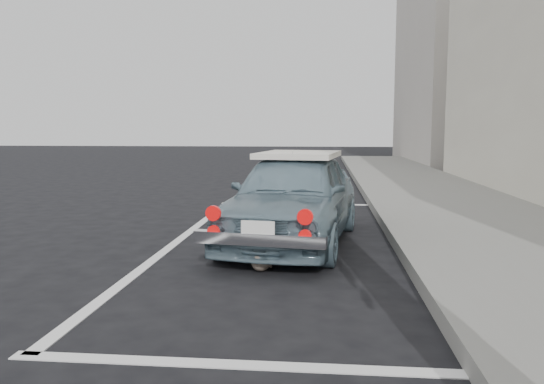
{
  "coord_description": "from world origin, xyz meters",
  "views": [
    {
      "loc": [
        0.95,
        -3.55,
        1.44
      ],
      "look_at": [
        0.4,
        2.16,
        0.75
      ],
      "focal_mm": 35.0,
      "sensor_mm": 36.0,
      "label": 1
    }
  ],
  "objects": [
    {
      "name": "sidewalk",
      "position": [
        3.2,
        2.0,
        0.07
      ],
      "size": [
        2.8,
        40.0,
        0.15
      ],
      "primitive_type": "cube",
      "color": "slate",
      "rests_on": "ground"
    },
    {
      "name": "pline_rear",
      "position": [
        0.5,
        -0.5,
        0.0
      ],
      "size": [
        3.0,
        0.12,
        0.01
      ],
      "primitive_type": "cube",
      "color": "silver",
      "rests_on": "ground"
    },
    {
      "name": "cat",
      "position": [
        0.33,
        1.66,
        0.11
      ],
      "size": [
        0.24,
        0.44,
        0.24
      ],
      "rotation": [
        0.0,
        0.0,
        -0.14
      ],
      "color": "#62584A",
      "rests_on": "ground"
    },
    {
      "name": "ground",
      "position": [
        0.0,
        0.0,
        0.0
      ],
      "size": [
        80.0,
        80.0,
        0.0
      ],
      "primitive_type": "plane",
      "color": "black",
      "rests_on": "ground"
    },
    {
      "name": "pline_front",
      "position": [
        0.5,
        6.5,
        0.0
      ],
      "size": [
        3.0,
        0.12,
        0.01
      ],
      "primitive_type": "cube",
      "color": "silver",
      "rests_on": "ground"
    },
    {
      "name": "retro_coupe",
      "position": [
        0.58,
        3.06,
        0.59
      ],
      "size": [
        1.85,
        3.58,
        1.16
      ],
      "rotation": [
        0.0,
        0.0,
        -0.14
      ],
      "color": "slate",
      "rests_on": "ground"
    },
    {
      "name": "building_far",
      "position": [
        6.35,
        20.0,
        4.0
      ],
      "size": [
        3.5,
        10.0,
        8.0
      ],
      "primitive_type": "cube",
      "color": "#B4ABA3",
      "rests_on": "ground"
    },
    {
      "name": "pline_side",
      "position": [
        -0.9,
        3.0,
        0.0
      ],
      "size": [
        0.12,
        7.0,
        0.01
      ],
      "primitive_type": "cube",
      "color": "silver",
      "rests_on": "ground"
    }
  ]
}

